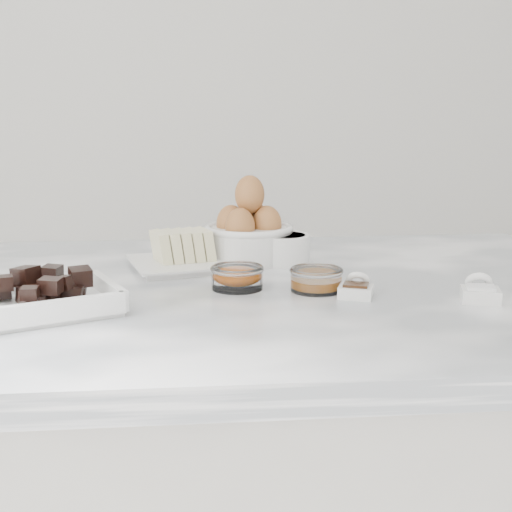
{
  "coord_description": "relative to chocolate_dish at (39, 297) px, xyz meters",
  "views": [
    {
      "loc": [
        -0.09,
        -1.07,
        1.21
      ],
      "look_at": [
        0.02,
        0.03,
        0.98
      ],
      "focal_mm": 50.0,
      "sensor_mm": 36.0,
      "label": 1
    }
  ],
  "objects": [
    {
      "name": "zest_bowl",
      "position": [
        0.27,
        0.1,
        -0.0
      ],
      "size": [
        0.08,
        0.08,
        0.04
      ],
      "color": "white",
      "rests_on": "marble_slab"
    },
    {
      "name": "butter_plate",
      "position": [
        0.18,
        0.25,
        0.0
      ],
      "size": [
        0.2,
        0.2,
        0.07
      ],
      "color": "white",
      "rests_on": "marble_slab"
    },
    {
      "name": "sugar_ramekin",
      "position": [
        0.37,
        0.27,
        0.01
      ],
      "size": [
        0.09,
        0.09,
        0.05
      ],
      "color": "white",
      "rests_on": "marble_slab"
    },
    {
      "name": "marble_slab",
      "position": [
        0.29,
        0.12,
        -0.04
      ],
      "size": [
        1.2,
        0.8,
        0.04
      ],
      "primitive_type": "cube",
      "color": "white",
      "rests_on": "cabinet"
    },
    {
      "name": "vanilla_spoon",
      "position": [
        0.44,
        0.04,
        -0.01
      ],
      "size": [
        0.06,
        0.07,
        0.04
      ],
      "color": "white",
      "rests_on": "marble_slab"
    },
    {
      "name": "salt_spoon",
      "position": [
        0.61,
        0.0,
        -0.01
      ],
      "size": [
        0.06,
        0.07,
        0.04
      ],
      "color": "white",
      "rests_on": "marble_slab"
    },
    {
      "name": "egg_bowl",
      "position": [
        0.31,
        0.3,
        0.03
      ],
      "size": [
        0.16,
        0.16,
        0.15
      ],
      "color": "white",
      "rests_on": "marble_slab"
    },
    {
      "name": "honey_bowl",
      "position": [
        0.39,
        0.08,
        -0.0
      ],
      "size": [
        0.08,
        0.08,
        0.04
      ],
      "color": "white",
      "rests_on": "marble_slab"
    },
    {
      "name": "chocolate_dish",
      "position": [
        0.0,
        0.0,
        0.0
      ],
      "size": [
        0.25,
        0.22,
        0.05
      ],
      "color": "white",
      "rests_on": "marble_slab"
    }
  ]
}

